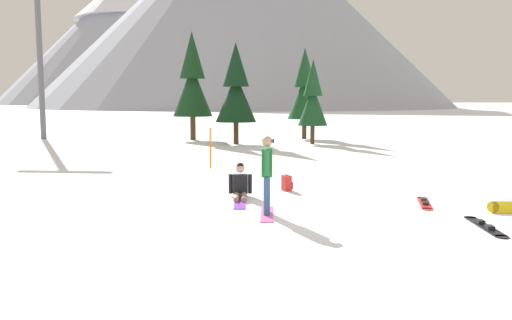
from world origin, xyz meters
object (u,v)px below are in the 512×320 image
at_px(pine_tree_broad, 192,81).
at_px(ski_lift_tower, 39,44).
at_px(loose_snowboard_far_spare, 425,203).
at_px(pine_tree_leaning, 313,98).
at_px(backpack_red, 287,183).
at_px(pine_tree_young, 236,89).
at_px(snowboarder_midground, 240,186).
at_px(loose_snowboard_near_right, 485,226).
at_px(trail_marker_pole, 210,148).
at_px(snowboarder_foreground, 267,173).
at_px(pine_tree_slender, 305,89).

distance_m(pine_tree_broad, ski_lift_tower, 10.28).
bearing_deg(loose_snowboard_far_spare, pine_tree_leaning, 98.01).
height_order(backpack_red, pine_tree_young, pine_tree_young).
bearing_deg(pine_tree_young, loose_snowboard_far_spare, -67.78).
bearing_deg(snowboarder_midground, pine_tree_young, 97.55).
relative_size(loose_snowboard_near_right, trail_marker_pole, 1.23).
bearing_deg(loose_snowboard_far_spare, snowboarder_foreground, -158.01).
distance_m(backpack_red, trail_marker_pole, 5.61).
height_order(snowboarder_foreground, loose_snowboard_far_spare, snowboarder_foreground).
height_order(loose_snowboard_far_spare, pine_tree_broad, pine_tree_broad).
relative_size(snowboarder_midground, pine_tree_leaning, 0.38).
xyz_separation_m(loose_snowboard_near_right, ski_lift_tower, (-20.67, 21.96, 6.14)).
bearing_deg(snowboarder_midground, pine_tree_leaning, 82.39).
height_order(loose_snowboard_near_right, pine_tree_slender, pine_tree_slender).
bearing_deg(snowboarder_midground, backpack_red, 44.54).
distance_m(pine_tree_slender, ski_lift_tower, 17.44).
distance_m(backpack_red, pine_tree_slender, 19.91).
xyz_separation_m(backpack_red, pine_tree_young, (-3.38, 15.24, 2.97)).
xyz_separation_m(loose_snowboard_near_right, pine_tree_young, (-7.54, 19.15, 3.17)).
bearing_deg(pine_tree_leaning, pine_tree_slender, 96.56).
relative_size(loose_snowboard_near_right, backpack_red, 3.96).
bearing_deg(loose_snowboard_near_right, loose_snowboard_far_spare, 105.96).
height_order(loose_snowboard_far_spare, trail_marker_pole, trail_marker_pole).
bearing_deg(snowboarder_midground, ski_lift_tower, 128.51).
relative_size(pine_tree_young, ski_lift_tower, 0.54).
relative_size(loose_snowboard_near_right, loose_snowboard_far_spare, 1.08).
distance_m(loose_snowboard_near_right, pine_tree_broad, 24.74).
height_order(trail_marker_pole, ski_lift_tower, ski_lift_tower).
bearing_deg(pine_tree_slender, loose_snowboard_far_spare, -82.26).
relative_size(loose_snowboard_far_spare, pine_tree_broad, 0.25).
distance_m(loose_snowboard_far_spare, ski_lift_tower, 28.69).
xyz_separation_m(snowboarder_foreground, ski_lift_tower, (-16.15, 21.18, 5.22)).
bearing_deg(pine_tree_leaning, snowboarder_midground, -97.61).
height_order(snowboarder_midground, ski_lift_tower, ski_lift_tower).
height_order(snowboarder_midground, backpack_red, snowboarder_midground).
bearing_deg(ski_lift_tower, snowboarder_foreground, -52.69).
bearing_deg(ski_lift_tower, pine_tree_leaning, -7.57).
xyz_separation_m(loose_snowboard_near_right, loose_snowboard_far_spare, (-0.67, 2.33, 0.00)).
distance_m(snowboarder_foreground, snowboarder_midground, 2.21).
xyz_separation_m(trail_marker_pole, pine_tree_broad, (-3.49, 13.41, 2.98)).
height_order(backpack_red, pine_tree_slender, pine_tree_slender).
bearing_deg(pine_tree_young, snowboarder_foreground, -80.68).
relative_size(loose_snowboard_near_right, ski_lift_tower, 0.17).
height_order(snowboarder_midground, loose_snowboard_near_right, snowboarder_midground).
distance_m(trail_marker_pole, pine_tree_young, 10.84).
bearing_deg(pine_tree_broad, pine_tree_slender, 12.46).
relative_size(snowboarder_midground, ski_lift_tower, 0.17).
xyz_separation_m(loose_snowboard_far_spare, pine_tree_slender, (-2.89, 21.25, 3.22)).
relative_size(snowboarder_foreground, pine_tree_slender, 0.30).
bearing_deg(trail_marker_pole, pine_tree_young, 91.87).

